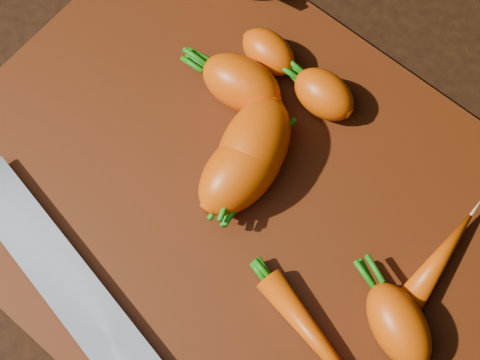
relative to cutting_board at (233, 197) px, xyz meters
The scene contains 11 objects.
ground 0.01m from the cutting_board, ahead, with size 2.00×2.00×0.01m, color black.
cutting_board is the anchor object (origin of this frame).
carrot_1 0.12m from the cutting_board, 86.99° to the left, with size 0.06×0.04×0.04m, color #EE5409.
carrot_2 0.05m from the cutting_board, 101.40° to the left, with size 0.10×0.06×0.06m, color #EE5409.
carrot_3 0.04m from the cutting_board, 99.31° to the left, with size 0.09×0.06×0.06m, color #EE5409.
carrot_4 0.10m from the cutting_board, 125.30° to the left, with size 0.08×0.05×0.05m, color #EE5409.
carrot_5 0.14m from the cutting_board, 115.99° to the left, with size 0.06×0.04×0.04m, color #EE5409.
carrot_6 0.18m from the cutting_board, ahead, with size 0.07×0.04×0.04m, color #EE5409.
carrot_7 0.15m from the cutting_board, 21.63° to the right, with size 0.14×0.02×0.02m, color #EE5409.
carrot_8 0.18m from the cutting_board, 21.07° to the left, with size 0.09×0.02×0.02m, color #EE5409.
knife 0.16m from the cutting_board, 104.60° to the right, with size 0.39×0.10×0.02m.
Camera 1 is at (0.12, -0.13, 0.57)m, focal length 50.00 mm.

